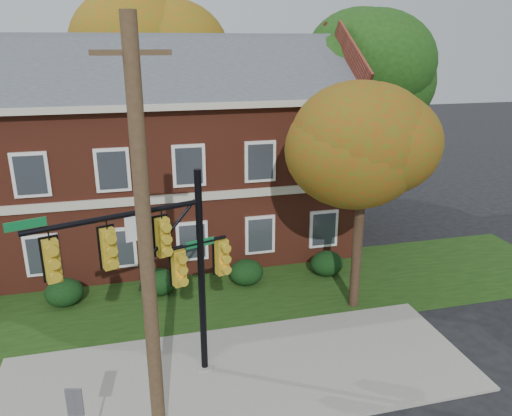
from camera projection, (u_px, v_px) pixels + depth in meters
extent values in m
plane|color=black|center=(249.00, 397.00, 13.92)|extent=(120.00, 120.00, 0.00)
cube|color=gray|center=(241.00, 374.00, 14.83)|extent=(14.00, 5.00, 0.08)
cube|color=#193811|center=(213.00, 296.00, 19.43)|extent=(30.00, 6.00, 0.04)
cube|color=maroon|center=(148.00, 175.00, 23.38)|extent=(18.00, 8.00, 7.00)
cube|color=beige|center=(142.00, 96.00, 22.24)|extent=(18.80, 8.80, 0.24)
cube|color=beige|center=(152.00, 200.00, 19.68)|extent=(18.00, 0.12, 0.35)
ellipsoid|color=black|center=(64.00, 292.00, 18.63)|extent=(1.40, 1.26, 1.05)
ellipsoid|color=black|center=(159.00, 282.00, 19.45)|extent=(1.40, 1.26, 1.05)
ellipsoid|color=black|center=(246.00, 272.00, 20.26)|extent=(1.40, 1.26, 1.05)
ellipsoid|color=black|center=(327.00, 263.00, 21.08)|extent=(1.40, 1.26, 1.05)
cylinder|color=black|center=(358.00, 234.00, 17.85)|extent=(0.36, 0.36, 5.76)
ellipsoid|color=#A3350D|center=(365.00, 134.00, 16.71)|extent=(4.25, 4.25, 3.60)
ellipsoid|color=#A3350D|center=(389.00, 117.00, 16.32)|extent=(3.50, 3.50, 3.00)
cylinder|color=black|center=(355.00, 157.00, 26.86)|extent=(0.36, 0.36, 7.04)
ellipsoid|color=#1A370F|center=(360.00, 73.00, 25.46)|extent=(5.95, 5.95, 5.04)
ellipsoid|color=#1A370F|center=(382.00, 61.00, 25.00)|extent=(4.90, 4.90, 4.20)
cylinder|color=black|center=(158.00, 137.00, 30.87)|extent=(0.36, 0.36, 7.68)
ellipsoid|color=#C04A10|center=(153.00, 56.00, 29.35)|extent=(6.46, 6.46, 5.47)
ellipsoid|color=#C04A10|center=(169.00, 45.00, 28.85)|extent=(5.32, 5.32, 4.56)
cylinder|color=gray|center=(205.00, 368.00, 15.04)|extent=(0.50, 0.50, 0.14)
cylinder|color=black|center=(201.00, 277.00, 14.08)|extent=(0.25, 0.25, 6.25)
cylinder|color=black|center=(117.00, 216.00, 12.23)|extent=(4.28, 1.54, 0.14)
cylinder|color=black|center=(200.00, 243.00, 13.75)|extent=(1.55, 0.57, 0.07)
cube|color=#B3921C|center=(52.00, 261.00, 11.67)|extent=(0.46, 0.38, 1.03)
cube|color=#B3921C|center=(109.00, 249.00, 12.35)|extent=(0.46, 0.38, 1.03)
cube|color=#B3921C|center=(163.00, 237.00, 13.08)|extent=(0.46, 0.38, 1.03)
cube|color=silver|center=(135.00, 228.00, 12.59)|extent=(0.52, 0.20, 0.67)
cube|color=#0C612D|center=(25.00, 225.00, 11.12)|extent=(0.86, 0.32, 0.21)
cube|color=#B3921C|center=(179.00, 268.00, 13.59)|extent=(0.46, 0.38, 1.03)
cube|color=#B3921C|center=(222.00, 257.00, 14.28)|extent=(0.46, 0.38, 1.03)
cube|color=#0C612D|center=(200.00, 243.00, 13.75)|extent=(0.82, 0.30, 0.21)
cylinder|color=#452F20|center=(146.00, 254.00, 10.94)|extent=(0.34, 0.34, 10.00)
cube|color=#452F20|center=(131.00, 52.00, 9.60)|extent=(1.56, 0.15, 0.11)
cube|color=slate|center=(75.00, 402.00, 10.65)|extent=(0.36, 0.12, 0.69)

